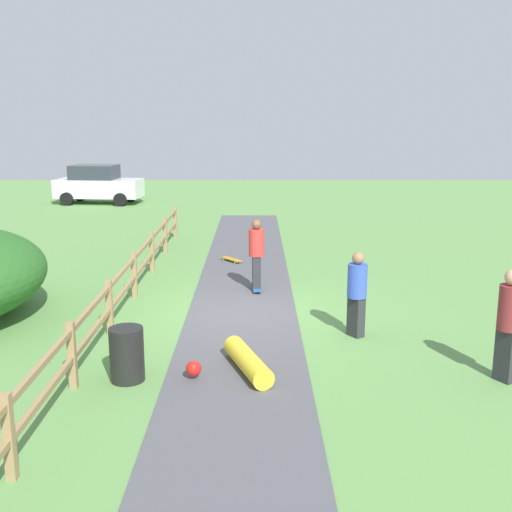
{
  "coord_description": "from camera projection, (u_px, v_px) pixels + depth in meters",
  "views": [
    {
      "loc": [
        0.31,
        -13.1,
        4.22
      ],
      "look_at": [
        0.27,
        1.36,
        1.0
      ],
      "focal_mm": 43.7,
      "sensor_mm": 36.0,
      "label": 1
    }
  ],
  "objects": [
    {
      "name": "trash_bin",
      "position": [
        128.0,
        354.0,
        10.14
      ],
      "size": [
        0.56,
        0.56,
        0.9
      ],
      "primitive_type": "cylinder",
      "color": "black",
      "rests_on": "ground_plane"
    },
    {
      "name": "asphalt_path",
      "position": [
        244.0,
        313.0,
        13.7
      ],
      "size": [
        2.4,
        28.0,
        0.02
      ],
      "primitive_type": "cube",
      "color": "#515156",
      "rests_on": "ground_plane"
    },
    {
      "name": "wooden_fence",
      "position": [
        124.0,
        284.0,
        13.56
      ],
      "size": [
        0.12,
        18.12,
        1.1
      ],
      "color": "#997A51",
      "rests_on": "ground_plane"
    },
    {
      "name": "parked_car_white",
      "position": [
        99.0,
        184.0,
        31.14
      ],
      "size": [
        4.35,
        2.32,
        1.92
      ],
      "color": "silver",
      "rests_on": "ground_plane"
    },
    {
      "name": "ground_plane",
      "position": [
        244.0,
        314.0,
        13.7
      ],
      "size": [
        60.0,
        60.0,
        0.0
      ],
      "primitive_type": "plane",
      "color": "#60934C"
    },
    {
      "name": "bystander_maroon",
      "position": [
        511.0,
        320.0,
        9.98
      ],
      "size": [
        0.52,
        0.52,
        1.88
      ],
      "color": "#2D2D33",
      "rests_on": "ground_plane"
    },
    {
      "name": "skater_riding",
      "position": [
        258.0,
        251.0,
        15.27
      ],
      "size": [
        0.4,
        0.81,
        1.78
      ],
      "color": "#265999",
      "rests_on": "asphalt_path"
    },
    {
      "name": "skateboard_loose",
      "position": [
        233.0,
        259.0,
        18.57
      ],
      "size": [
        0.66,
        0.75,
        0.08
      ],
      "color": "#BF8C19",
      "rests_on": "asphalt_path"
    },
    {
      "name": "skater_fallen",
      "position": [
        245.0,
        362.0,
        10.47
      ],
      "size": [
        1.45,
        1.66,
        0.36
      ],
      "color": "yellow",
      "rests_on": "asphalt_path"
    },
    {
      "name": "bystander_blue",
      "position": [
        358.0,
        290.0,
        12.1
      ],
      "size": [
        0.53,
        0.53,
        1.7
      ],
      "color": "#2D2D33",
      "rests_on": "ground_plane"
    }
  ]
}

